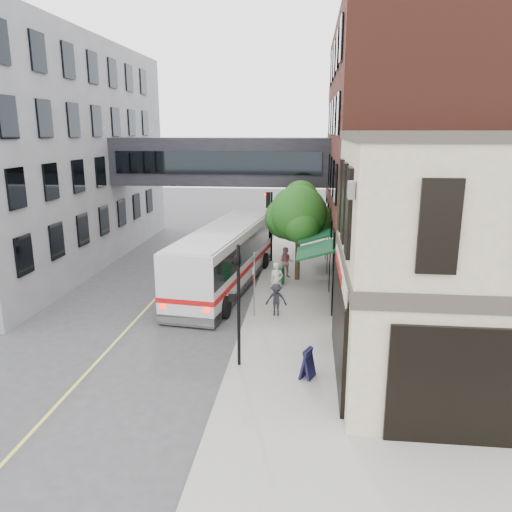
% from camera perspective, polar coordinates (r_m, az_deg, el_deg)
% --- Properties ---
extents(ground, '(120.00, 120.00, 0.00)m').
position_cam_1_polar(ground, '(17.05, -4.29, -15.62)').
color(ground, '#38383A').
rests_on(ground, ground).
extents(sidewalk_main, '(4.00, 60.00, 0.15)m').
position_cam_1_polar(sidewalk_main, '(29.75, 4.38, -2.24)').
color(sidewalk_main, gray).
rests_on(sidewalk_main, ground).
extents(corner_building, '(10.19, 8.12, 8.45)m').
position_cam_1_polar(corner_building, '(18.15, 25.84, -0.81)').
color(corner_building, tan).
rests_on(corner_building, ground).
extents(brick_building, '(13.76, 18.00, 14.00)m').
position_cam_1_polar(brick_building, '(30.42, 20.16, 10.55)').
color(brick_building, '#4F2118').
rests_on(brick_building, ground).
extents(opposite_building, '(14.00, 24.00, 14.00)m').
position_cam_1_polar(opposite_building, '(36.42, -27.25, 10.34)').
color(opposite_building, slate).
rests_on(opposite_building, ground).
extents(skyway_bridge, '(14.00, 3.18, 3.00)m').
position_cam_1_polar(skyway_bridge, '(33.10, -4.00, 10.75)').
color(skyway_bridge, black).
rests_on(skyway_bridge, ground).
extents(traffic_signal_near, '(0.44, 0.22, 4.60)m').
position_cam_1_polar(traffic_signal_near, '(17.59, -2.11, -3.98)').
color(traffic_signal_near, black).
rests_on(traffic_signal_near, sidewalk_main).
extents(traffic_signal_far, '(0.53, 0.28, 4.50)m').
position_cam_1_polar(traffic_signal_far, '(32.05, 1.55, 4.97)').
color(traffic_signal_far, black).
rests_on(traffic_signal_far, sidewalk_main).
extents(street_sign_pole, '(0.08, 0.75, 3.00)m').
position_cam_1_polar(street_sign_pole, '(22.63, -0.21, -2.59)').
color(street_sign_pole, gray).
rests_on(street_sign_pole, sidewalk_main).
extents(street_tree, '(3.80, 3.20, 5.60)m').
position_cam_1_polar(street_tree, '(28.13, 4.87, 4.82)').
color(street_tree, '#382619').
rests_on(street_tree, sidewalk_main).
extents(lane_marking, '(0.12, 40.00, 0.01)m').
position_cam_1_polar(lane_marking, '(27.10, -10.92, -4.27)').
color(lane_marking, '#D8CC4C').
rests_on(lane_marking, ground).
extents(bus, '(4.22, 12.51, 3.30)m').
position_cam_1_polar(bus, '(27.25, -3.56, 0.11)').
color(bus, silver).
rests_on(bus, ground).
extents(pedestrian_a, '(0.79, 0.66, 1.87)m').
position_cam_1_polar(pedestrian_a, '(25.21, 2.37, -2.85)').
color(pedestrian_a, white).
rests_on(pedestrian_a, sidewalk_main).
extents(pedestrian_b, '(0.89, 0.71, 1.78)m').
position_cam_1_polar(pedestrian_b, '(28.92, 3.45, -0.72)').
color(pedestrian_b, tan).
rests_on(pedestrian_b, sidewalk_main).
extents(pedestrian_c, '(0.98, 0.57, 1.52)m').
position_cam_1_polar(pedestrian_c, '(23.00, 2.33, -5.00)').
color(pedestrian_c, black).
rests_on(pedestrian_c, sidewalk_main).
extents(newspaper_box, '(0.62, 0.58, 1.01)m').
position_cam_1_polar(newspaper_box, '(27.63, 2.62, -2.24)').
color(newspaper_box, '#16632C').
rests_on(newspaper_box, sidewalk_main).
extents(sandwich_board, '(0.59, 0.70, 1.06)m').
position_cam_1_polar(sandwich_board, '(17.62, 5.91, -12.10)').
color(sandwich_board, black).
rests_on(sandwich_board, sidewalk_main).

